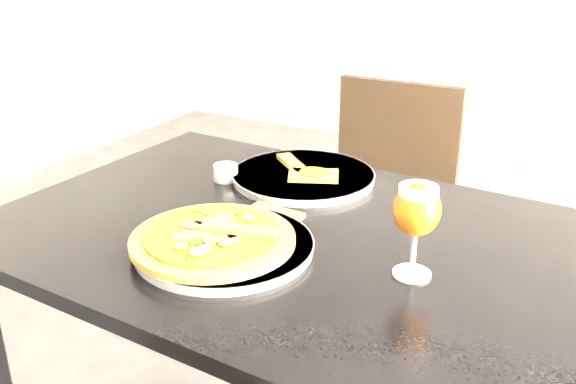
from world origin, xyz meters
The scene contains 9 objects.
dining_table centered at (-0.11, 0.18, 0.66)m, with size 1.24×0.85×0.75m.
chair_far centered at (-0.20, 0.89, 0.48)m, with size 0.41×0.41×0.87m.
plate_main centered at (-0.19, 0.05, 0.76)m, with size 0.32×0.32×0.02m, color silver.
pizza centered at (-0.20, 0.04, 0.78)m, with size 0.30×0.30×0.03m.
plate_second centered at (-0.23, 0.43, 0.76)m, with size 0.33×0.33×0.02m, color silver.
crust_scraps centered at (-0.22, 0.43, 0.77)m, with size 0.21×0.16×0.02m.
loose_crust centered at (-0.19, 0.24, 0.75)m, with size 0.12×0.03×0.01m, color #A47527.
sauce_cup centered at (-0.38, 0.34, 0.77)m, with size 0.06×0.06×0.04m.
beer_glass centered at (0.14, 0.13, 0.87)m, with size 0.08×0.08×0.17m.
Camera 1 is at (0.41, -0.80, 1.30)m, focal length 40.00 mm.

